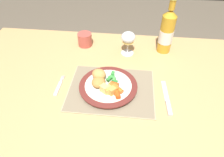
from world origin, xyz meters
The scene contains 12 objects.
dining_table centered at (0.00, 0.00, 0.66)m, with size 1.60×0.84×0.74m.
placemat centered at (-0.06, -0.05, 0.74)m, with size 0.36×0.28×0.01m.
dinner_plate centered at (-0.07, -0.05, 0.76)m, with size 0.25×0.25×0.02m.
breaded_croquettes centered at (-0.11, -0.03, 0.79)m, with size 0.08×0.12×0.04m.
green_beans_pile centered at (-0.05, -0.02, 0.77)m, with size 0.05×0.09×0.02m.
glazed_carrots centered at (-0.03, -0.08, 0.78)m, with size 0.07×0.09×0.02m.
fork centered at (-0.29, -0.06, 0.74)m, with size 0.02×0.12×0.01m.
table_knife centered at (0.18, -0.09, 0.74)m, with size 0.03×0.19×0.01m.
wine_glass centered at (0.00, 0.23, 0.83)m, with size 0.07×0.07×0.13m.
bottle centered at (0.19, 0.27, 0.85)m, with size 0.07×0.07×0.28m.
roast_potatoes centered at (-0.06, -0.09, 0.78)m, with size 0.07×0.05×0.03m.
drinking_cup centered at (-0.24, 0.28, 0.78)m, with size 0.08×0.08×0.07m.
Camera 1 is at (0.01, -0.65, 1.36)m, focal length 32.00 mm.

